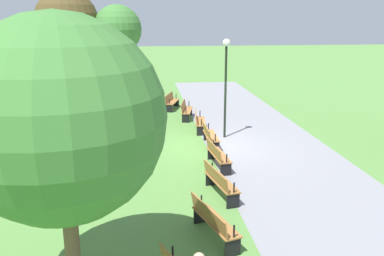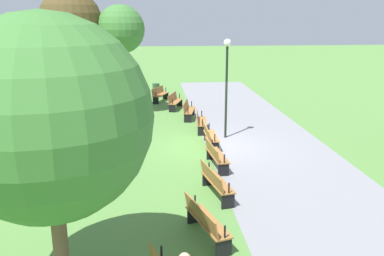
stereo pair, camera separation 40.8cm
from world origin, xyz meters
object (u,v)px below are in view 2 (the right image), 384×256
(bench_7, at_px, (205,221))
(tree_1, at_px, (71,23))
(bench_2, at_px, (188,110))
(bench_4, at_px, (210,135))
(tree_4, at_px, (120,30))
(bench_3, at_px, (200,121))
(tree_2, at_px, (49,119))
(bench_0, at_px, (160,94))
(bench_1, at_px, (175,101))
(bench_6, at_px, (215,181))
(bench_5, at_px, (215,155))
(lamp_post, at_px, (227,71))
(trash_bin, at_px, (156,90))

(bench_7, xyz_separation_m, tree_1, (-13.47, -5.35, 4.38))
(bench_2, height_order, bench_4, same)
(tree_1, xyz_separation_m, tree_4, (0.02, 2.52, -0.38))
(bench_3, height_order, tree_2, tree_2)
(bench_0, bearing_deg, bench_1, 42.37)
(bench_6, bearing_deg, bench_5, 160.23)
(lamp_post, relative_size, trash_bin, 4.72)
(bench_6, height_order, tree_4, tree_4)
(bench_0, xyz_separation_m, tree_1, (3.18, -4.53, 4.38))
(bench_2, height_order, tree_4, tree_4)
(bench_3, bearing_deg, trash_bin, -161.25)
(bench_5, distance_m, tree_2, 8.13)
(bench_4, bearing_deg, tree_4, -148.13)
(bench_7, relative_size, tree_2, 0.35)
(bench_6, bearing_deg, tree_2, -52.13)
(bench_6, distance_m, bench_7, 2.43)
(bench_0, xyz_separation_m, bench_2, (4.64, 1.41, 0.00))
(tree_1, relative_size, lamp_post, 1.53)
(bench_3, distance_m, tree_4, 6.71)
(bench_2, xyz_separation_m, bench_7, (12.01, -0.59, 0.00))
(bench_1, xyz_separation_m, tree_2, (16.10, -2.93, 2.99))
(bench_7, xyz_separation_m, tree_4, (-13.45, -2.83, 4.00))
(bench_3, relative_size, bench_4, 1.02)
(bench_6, height_order, lamp_post, lamp_post)
(tree_1, bearing_deg, bench_1, 99.54)
(bench_6, bearing_deg, lamp_post, 156.12)
(bench_3, relative_size, tree_2, 0.35)
(bench_1, relative_size, bench_4, 1.03)
(bench_1, distance_m, tree_1, 6.97)
(bench_2, height_order, bench_6, same)
(bench_3, bearing_deg, tree_1, -115.84)
(bench_3, distance_m, tree_1, 8.59)
(bench_7, xyz_separation_m, tree_2, (1.73, -2.93, 2.99))
(bench_5, distance_m, lamp_post, 4.51)
(bench_1, xyz_separation_m, tree_1, (0.90, -5.35, 4.38))
(tree_2, bearing_deg, bench_6, 139.20)
(bench_0, distance_m, bench_3, 7.26)
(bench_6, height_order, tree_2, tree_2)
(bench_2, xyz_separation_m, bench_6, (9.66, 0.00, 0.00))
(bench_3, bearing_deg, bench_6, 2.85)
(trash_bin, bearing_deg, bench_7, 3.27)
(bench_3, bearing_deg, bench_5, 5.66)
(bench_1, height_order, bench_3, same)
(bench_1, xyz_separation_m, bench_4, (7.18, 1.07, 0.00))
(bench_1, distance_m, bench_6, 12.03)
(bench_6, bearing_deg, bench_0, 174.31)
(bench_2, bearing_deg, bench_6, 11.33)
(bench_5, distance_m, tree_4, 10.29)
(tree_1, relative_size, tree_4, 1.13)
(tree_1, xyz_separation_m, lamp_post, (5.08, 7.28, -1.91))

